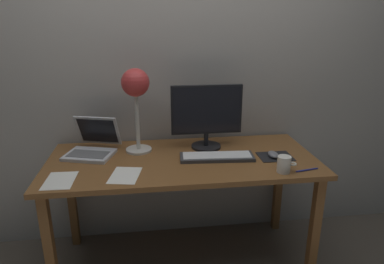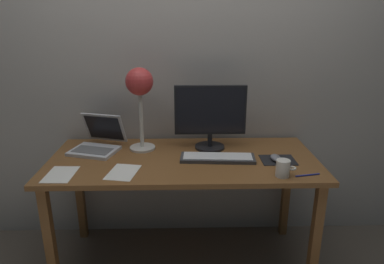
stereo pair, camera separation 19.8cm
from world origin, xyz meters
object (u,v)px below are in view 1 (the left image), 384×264
monitor (207,114)px  laptop (94,143)px  keyboard_main (217,157)px  pen (307,170)px  desk_lamp (136,89)px  mouse (273,154)px  coffee_mug (284,164)px

monitor → laptop: (-0.71, 0.01, -0.16)m
laptop → monitor: bearing=-0.7°
laptop → keyboard_main: bearing=-15.1°
monitor → pen: 0.69m
monitor → desk_lamp: size_ratio=0.86×
mouse → coffee_mug: 0.21m
laptop → desk_lamp: bearing=-2.5°
mouse → monitor: bearing=149.3°
monitor → keyboard_main: (0.03, -0.19, -0.21)m
laptop → coffee_mug: size_ratio=3.35×
laptop → mouse: bearing=-12.0°
keyboard_main → laptop: (-0.74, 0.20, 0.05)m
monitor → mouse: 0.48m
monitor → laptop: bearing=179.3°
monitor → keyboard_main: bearing=-80.3°
desk_lamp → laptop: bearing=177.5°
coffee_mug → keyboard_main: bearing=144.4°
monitor → mouse: size_ratio=4.67×
coffee_mug → mouse: bearing=86.1°
desk_lamp → coffee_mug: size_ratio=4.79×
laptop → desk_lamp: 0.43m
monitor → mouse: (0.37, -0.22, -0.21)m
monitor → pen: bearing=-40.7°
keyboard_main → laptop: laptop is taller
laptop → pen: bearing=-19.8°
keyboard_main → mouse: mouse is taller
keyboard_main → pen: keyboard_main is taller
monitor → pen: size_ratio=3.20×
laptop → coffee_mug: (1.07, -0.43, -0.02)m
mouse → pen: bearing=-59.3°
desk_lamp → pen: desk_lamp is taller
keyboard_main → mouse: (0.34, -0.03, 0.01)m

